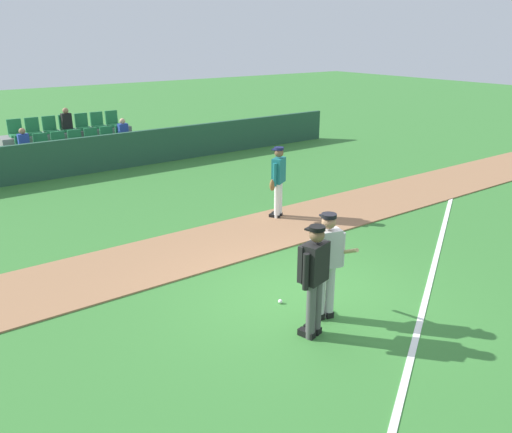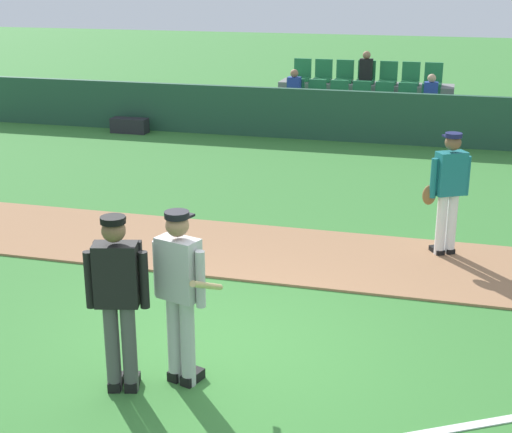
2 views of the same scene
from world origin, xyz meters
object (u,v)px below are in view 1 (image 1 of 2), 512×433
at_px(umpire_home_plate, 314,275).
at_px(runner_teal_jersey, 278,180).
at_px(baseball, 280,301).
at_px(batter_grey_jersey, 327,262).

distance_m(umpire_home_plate, runner_teal_jersey, 5.28).
relative_size(runner_teal_jersey, baseball, 23.78).
xyz_separation_m(umpire_home_plate, baseball, (0.22, 1.04, -0.96)).
bearing_deg(baseball, runner_teal_jersey, 52.24).
distance_m(runner_teal_jersey, baseball, 4.40).
relative_size(umpire_home_plate, runner_teal_jersey, 1.00).
height_order(batter_grey_jersey, baseball, batter_grey_jersey).
relative_size(batter_grey_jersey, runner_teal_jersey, 1.00).
bearing_deg(runner_teal_jersey, baseball, -127.76).
bearing_deg(runner_teal_jersey, umpire_home_plate, -122.78).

